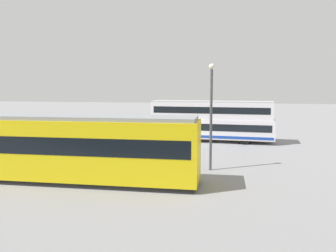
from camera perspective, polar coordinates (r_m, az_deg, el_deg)
ground_plane at (r=30.90m, az=2.55°, el=-2.94°), size 160.00×160.00×0.00m
double_decker_bus at (r=32.10m, az=7.28°, el=0.90°), size 11.68×3.32×3.82m
tram_yellow at (r=19.06m, az=-16.57°, el=-3.47°), size 14.23×2.83×3.61m
pedestrian_near_railing at (r=25.58m, az=-7.78°, el=-2.64°), size 0.44×0.44×1.78m
pedestrian_crossing at (r=22.21m, az=1.07°, el=-4.06°), size 0.36×0.34×1.74m
pedestrian_railing at (r=27.25m, az=-7.22°, el=-2.69°), size 7.92×0.62×1.08m
info_sign at (r=28.83m, az=-16.74°, el=-0.35°), size 1.20×0.12×2.52m
street_lamp at (r=20.66m, az=7.30°, el=2.97°), size 0.36×0.36×6.50m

